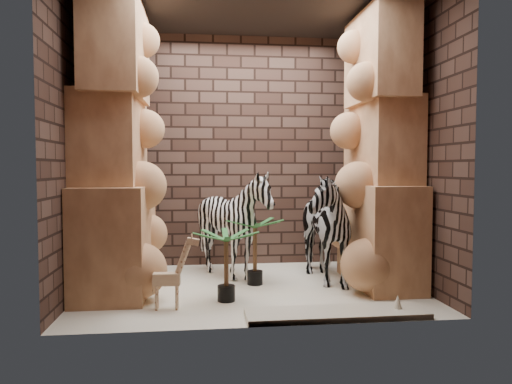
{
  "coord_description": "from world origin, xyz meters",
  "views": [
    {
      "loc": [
        -0.52,
        -4.94,
        1.29
      ],
      "look_at": [
        0.07,
        0.15,
        1.02
      ],
      "focal_mm": 33.0,
      "sensor_mm": 36.0,
      "label": 1
    }
  ],
  "objects": [
    {
      "name": "wall_back",
      "position": [
        0.0,
        1.25,
        1.5
      ],
      "size": [
        3.5,
        0.0,
        3.5
      ],
      "primitive_type": "plane",
      "rotation": [
        1.57,
        0.0,
        0.0
      ],
      "color": "#332019",
      "rests_on": "ground"
    },
    {
      "name": "rock_pillar_left",
      "position": [
        -1.4,
        0.0,
        1.5
      ],
      "size": [
        0.68,
        1.3,
        3.0
      ],
      "primitive_type": null,
      "color": "#DEAA77",
      "rests_on": "floor"
    },
    {
      "name": "palm_back",
      "position": [
        -0.29,
        -0.47,
        0.35
      ],
      "size": [
        0.36,
        0.36,
        0.69
      ],
      "primitive_type": null,
      "color": "#1B6A31",
      "rests_on": "floor"
    },
    {
      "name": "giraffe_toy",
      "position": [
        -0.84,
        -0.67,
        0.35
      ],
      "size": [
        0.37,
        0.14,
        0.7
      ],
      "primitive_type": null,
      "rotation": [
        0.0,
        0.0,
        -0.04
      ],
      "color": "beige",
      "rests_on": "floor"
    },
    {
      "name": "palm_front",
      "position": [
        0.06,
        0.13,
        0.37
      ],
      "size": [
        0.36,
        0.36,
        0.74
      ],
      "primitive_type": null,
      "color": "#1B6A31",
      "rests_on": "floor"
    },
    {
      "name": "zebra_left",
      "position": [
        -0.15,
        0.44,
        0.56
      ],
      "size": [
        1.23,
        1.42,
        1.13
      ],
      "primitive_type": "imported",
      "rotation": [
        0.0,
        0.0,
        -0.2
      ],
      "color": "white",
      "rests_on": "floor"
    },
    {
      "name": "zebra_right",
      "position": [
        0.76,
        0.23,
        0.71
      ],
      "size": [
        0.78,
        1.27,
        1.43
      ],
      "primitive_type": "imported",
      "rotation": [
        0.0,
        0.0,
        0.11
      ],
      "color": "white",
      "rests_on": "floor"
    },
    {
      "name": "rock_pillar_right",
      "position": [
        1.42,
        0.0,
        1.5
      ],
      "size": [
        0.58,
        1.25,
        3.0
      ],
      "primitive_type": null,
      "color": "#DEAA77",
      "rests_on": "floor"
    },
    {
      "name": "wall_front",
      "position": [
        0.0,
        -1.25,
        1.5
      ],
      "size": [
        3.5,
        0.0,
        3.5
      ],
      "primitive_type": "plane",
      "rotation": [
        -1.57,
        0.0,
        0.0
      ],
      "color": "#332019",
      "rests_on": "ground"
    },
    {
      "name": "wall_right",
      "position": [
        1.75,
        0.0,
        1.5
      ],
      "size": [
        0.0,
        3.0,
        3.0
      ],
      "primitive_type": "plane",
      "rotation": [
        1.57,
        0.0,
        -1.57
      ],
      "color": "#332019",
      "rests_on": "ground"
    },
    {
      "name": "wall_left",
      "position": [
        -1.75,
        0.0,
        1.5
      ],
      "size": [
        0.0,
        3.0,
        3.0
      ],
      "primitive_type": "plane",
      "rotation": [
        1.57,
        0.0,
        1.57
      ],
      "color": "#332019",
      "rests_on": "ground"
    },
    {
      "name": "ceiling",
      "position": [
        0.0,
        0.0,
        3.0
      ],
      "size": [
        3.5,
        3.5,
        0.0
      ],
      "primitive_type": "plane",
      "rotation": [
        3.14,
        0.0,
        0.0
      ],
      "color": "black",
      "rests_on": "ground"
    },
    {
      "name": "floor",
      "position": [
        0.0,
        0.0,
        0.0
      ],
      "size": [
        3.5,
        3.5,
        0.0
      ],
      "primitive_type": "plane",
      "color": "#EEE4CF",
      "rests_on": "ground"
    },
    {
      "name": "surfboard",
      "position": [
        0.63,
        -1.05,
        0.03
      ],
      "size": [
        1.58,
        0.4,
        0.05
      ],
      "primitive_type": "cube",
      "rotation": [
        0.0,
        0.0,
        0.01
      ],
      "color": "beige",
      "rests_on": "floor"
    }
  ]
}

